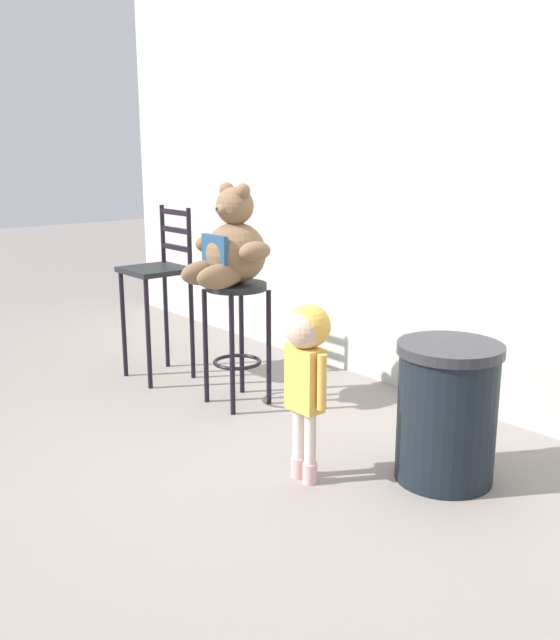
% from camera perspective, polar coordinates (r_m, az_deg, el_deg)
% --- Properties ---
extents(ground_plane, '(24.00, 24.00, 0.00)m').
position_cam_1_polar(ground_plane, '(3.64, -3.78, -12.30)').
color(ground_plane, gray).
extents(building_wall, '(7.53, 0.30, 3.31)m').
position_cam_1_polar(building_wall, '(4.57, 15.01, 14.01)').
color(building_wall, beige).
rests_on(building_wall, ground_plane).
extents(bar_stool_with_teddy, '(0.38, 0.38, 0.78)m').
position_cam_1_polar(bar_stool_with_teddy, '(4.42, -3.53, 0.08)').
color(bar_stool_with_teddy, black).
rests_on(bar_stool_with_teddy, ground_plane).
extents(teddy_bear, '(0.59, 0.53, 0.61)m').
position_cam_1_polar(teddy_bear, '(4.32, -3.94, 5.85)').
color(teddy_bear, brown).
rests_on(teddy_bear, bar_stool_with_teddy).
extents(child_walking, '(0.28, 0.22, 0.88)m').
position_cam_1_polar(child_walking, '(3.35, 2.14, -2.84)').
color(child_walking, beige).
rests_on(child_walking, ground_plane).
extents(trash_bin, '(0.51, 0.51, 0.69)m').
position_cam_1_polar(trash_bin, '(3.54, 13.34, -7.25)').
color(trash_bin, black).
rests_on(trash_bin, ground_plane).
extents(bar_chair_empty, '(0.41, 0.41, 1.20)m').
position_cam_1_polar(bar_chair_empty, '(4.99, -9.75, 3.20)').
color(bar_chair_empty, black).
rests_on(bar_chair_empty, ground_plane).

